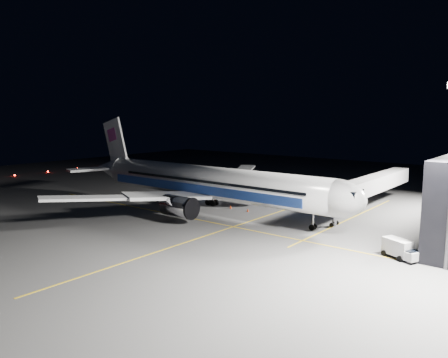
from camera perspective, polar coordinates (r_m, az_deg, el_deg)
ground at (r=78.47m, az=-1.94°, el=-4.23°), size 200.00×200.00×0.00m
guide_line_main at (r=72.53m, az=4.10°, el=-5.30°), size 0.25×80.00×0.01m
guide_line_cross at (r=74.13m, az=-4.97°, el=-5.01°), size 70.00×0.25×0.01m
guide_line_side at (r=75.58m, az=16.02°, el=-5.05°), size 0.25×40.00×0.01m
airliner at (r=78.19m, az=-2.56°, el=-0.42°), size 61.48×54.22×16.64m
jet_bridge at (r=82.08m, az=18.33°, el=-0.83°), size 3.60×34.40×6.30m
taxiway_lights at (r=136.03m, az=-25.67°, el=0.44°), size 0.44×60.44×0.44m
service_truck at (r=57.12m, az=22.03°, el=-8.44°), size 4.82×3.48×2.31m
baggage_tug at (r=94.49m, az=-0.01°, el=-1.49°), size 3.04×2.62×1.95m
safety_cone_a at (r=78.10m, az=3.12°, el=-4.08°), size 0.38×0.38×0.58m
safety_cone_b at (r=80.57m, az=0.87°, el=-3.65°), size 0.42×0.42×0.64m
safety_cone_c at (r=87.54m, az=-1.20°, el=-2.70°), size 0.38×0.38×0.57m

